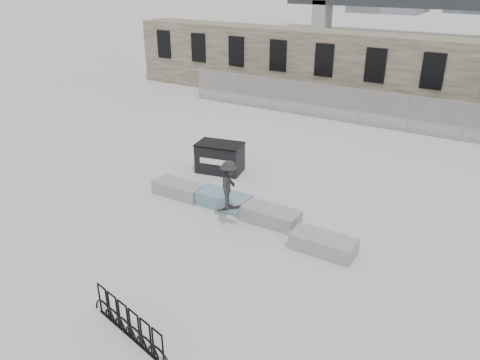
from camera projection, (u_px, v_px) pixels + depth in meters
name	position (u px, v px, depth m)	size (l,w,h in m)	color
ground	(241.00, 213.00, 16.84)	(120.00, 120.00, 0.00)	beige
stone_wall	(380.00, 73.00, 28.50)	(36.00, 2.58, 4.50)	brown
chainlink_fence	(358.00, 106.00, 26.10)	(22.06, 0.06, 2.02)	gray
planter_far_left	(179.00, 188.00, 18.06)	(2.00, 0.90, 0.53)	gray
planter_center_left	(224.00, 200.00, 17.17)	(2.00, 0.90, 0.53)	#2E668B
planter_center_right	(271.00, 215.00, 16.09)	(2.00, 0.90, 0.53)	gray
planter_offset	(323.00, 243.00, 14.44)	(2.00, 0.90, 0.53)	gray
dumpster	(220.00, 157.00, 20.05)	(2.15, 1.56, 1.28)	black
bike_rack	(129.00, 323.00, 10.96)	(3.08, 0.72, 0.90)	black
skateboarder	(229.00, 185.00, 15.35)	(0.96, 1.23, 1.85)	black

